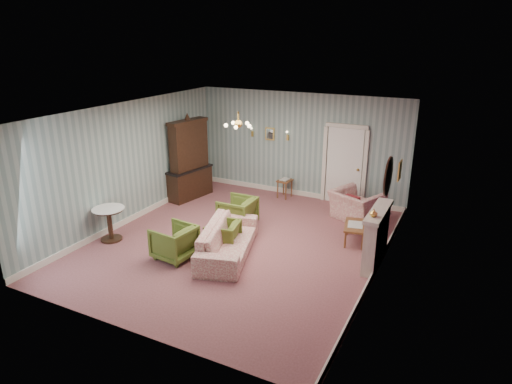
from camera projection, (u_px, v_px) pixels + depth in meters
The scene contains 27 objects.
floor at pixel (240, 243), 9.89m from camera, with size 7.00×7.00×0.00m, color #915457.
ceiling at pixel (238, 112), 8.92m from camera, with size 7.00×7.00×0.00m, color white.
wall_back at pixel (300, 146), 12.36m from camera, with size 6.00×6.00×0.00m, color gray.
wall_front at pixel (123, 248), 6.46m from camera, with size 6.00×6.00×0.00m, color gray.
wall_left at pixel (129, 163), 10.67m from camera, with size 7.00×7.00×0.00m, color gray.
wall_right at pixel (384, 203), 8.14m from camera, with size 7.00×7.00×0.00m, color gray.
wall_right_floral at pixel (383, 203), 8.15m from camera, with size 7.00×7.00×0.00m, color #B85C7A.
door at pixel (344, 165), 11.90m from camera, with size 1.12×0.12×2.16m, color white, non-canonical shape.
olive_chair_a at pixel (174, 240), 9.12m from camera, with size 0.75×0.71×0.78m, color #566924.
olive_chair_b at pixel (223, 234), 9.54m from camera, with size 0.66×0.61×0.67m, color #566924.
olive_chair_c at pixel (237, 211), 10.62m from camera, with size 0.77×0.72×0.79m, color #566924.
sofa_chintz at pixel (228, 235), 9.26m from camera, with size 2.27×0.66×0.89m, color #A3414B.
wingback_chair at pixel (357, 201), 10.99m from camera, with size 1.12×0.73×0.98m, color #A3414B.
dresser at pixel (189, 157), 12.28m from camera, with size 0.48×1.40×2.33m, color black, non-canonical shape.
fireplace at pixel (376, 237), 8.83m from camera, with size 0.30×1.40×1.16m, color beige, non-canonical shape.
mantel_vase at pixel (374, 213), 8.28m from camera, with size 0.15×0.15×0.15m, color gold.
oval_mirror at pixel (388, 176), 8.36m from camera, with size 0.04×0.76×0.84m, color white, non-canonical shape.
framed_print at pixel (400, 171), 9.58m from camera, with size 0.04×0.34×0.42m, color gold, non-canonical shape.
coffee_table at pixel (355, 233), 9.87m from camera, with size 0.46×0.82×0.42m, color brown, non-canonical shape.
side_table_black at pixel (379, 225), 10.16m from camera, with size 0.36×0.36×0.55m, color black, non-canonical shape.
pedestal_table at pixel (110, 224), 9.91m from camera, with size 0.70×0.70×0.77m, color black, non-canonical shape.
nesting_table at pixel (285, 188), 12.57m from camera, with size 0.34×0.43×0.56m, color brown, non-canonical shape.
gilt_mirror_back at pixel (270, 134), 12.62m from camera, with size 0.28×0.06×0.36m, color gold, non-canonical shape.
sconce_left at pixel (252, 132), 12.84m from camera, with size 0.16×0.12×0.30m, color gold, non-canonical shape.
sconce_right at pixel (287, 136), 12.37m from camera, with size 0.16×0.12×0.30m, color gold, non-canonical shape.
chandelier at pixel (238, 125), 9.01m from camera, with size 0.56×0.56×0.36m, color gold, non-canonical shape.
burgundy_cushion at pixel (353, 203), 10.89m from camera, with size 0.38×0.10×0.38m, color maroon.
Camera 1 is at (4.33, -7.84, 4.36)m, focal length 31.41 mm.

